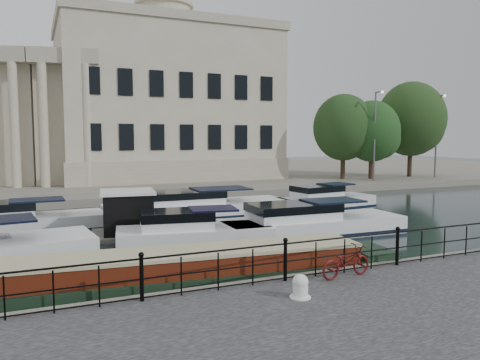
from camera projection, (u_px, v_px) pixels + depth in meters
name	position (u px, v px, depth m)	size (l,w,h in m)	color
ground_plane	(251.00, 278.00, 15.14)	(160.00, 160.00, 0.00)	black
far_bank	(98.00, 177.00, 50.64)	(120.00, 42.00, 0.55)	#6B665B
railing	(285.00, 258.00, 12.98)	(24.14, 0.14, 1.22)	black
civic_building	(91.00, 112.00, 45.71)	(53.55, 31.84, 16.85)	#ADA38C
lamp_posts	(407.00, 134.00, 44.02)	(8.24, 1.55, 8.07)	#59595B
bicycle	(346.00, 262.00, 13.32)	(0.60, 1.72, 0.90)	#4F0E0F
mooring_bollard	(300.00, 287.00, 11.63)	(0.53, 0.53, 0.60)	white
narrowboat	(163.00, 280.00, 13.72)	(15.43, 3.54, 1.56)	black
harbour_hut	(128.00, 216.00, 21.45)	(3.58, 3.12, 2.20)	#6B665B
cabin_cruisers	(174.00, 223.00, 22.72)	(27.33, 10.38, 1.99)	white
trees	(385.00, 126.00, 45.76)	(14.08, 6.87, 9.57)	black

